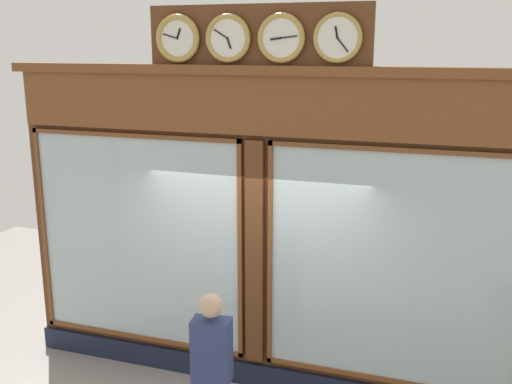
% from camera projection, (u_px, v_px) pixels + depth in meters
% --- Properties ---
extents(shop_facade, '(5.94, 0.42, 4.28)m').
position_uv_depth(shop_facade, '(259.00, 228.00, 6.63)').
color(shop_facade, '#5B3319').
rests_on(shop_facade, ground_plane).
extents(pedestrian, '(0.39, 0.27, 1.69)m').
position_uv_depth(pedestrian, '(212.00, 370.00, 5.53)').
color(pedestrian, '#191E38').
rests_on(pedestrian, ground_plane).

